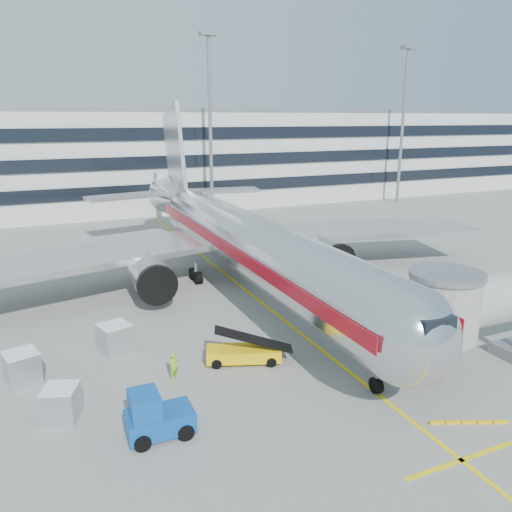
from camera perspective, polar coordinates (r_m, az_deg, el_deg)
name	(u,v)px	position (r m, az deg, el deg)	size (l,w,h in m)	color
ground	(303,335)	(34.36, 5.39, -9.01)	(180.00, 180.00, 0.00)	gray
lead_in_line	(246,290)	(42.70, -1.15, -3.94)	(0.25, 70.00, 0.01)	yellow
stop_bar	(461,460)	(24.81, 22.42, -20.78)	(6.00, 0.25, 0.01)	yellow
main_jet	(238,238)	(43.04, -2.06, 2.08)	(50.95, 48.70, 16.06)	silver
terminal	(134,158)	(86.76, -13.73, 10.83)	(150.00, 24.25, 15.60)	silver
light_mast_centre	(210,113)	(73.06, -5.28, 15.96)	(2.40, 1.20, 25.45)	gray
light_mast_east	(403,114)	(89.95, 16.50, 15.32)	(2.40, 1.20, 25.45)	gray
belt_loader	(244,352)	(30.51, -1.43, -10.94)	(4.75, 3.03, 2.23)	yellow
baggage_tug	(155,417)	(24.45, -11.45, -17.56)	(3.08, 2.00, 2.30)	#0D4699
cargo_container_left	(22,367)	(31.06, -25.15, -11.45)	(2.06, 2.06, 1.81)	#A7A9AE
cargo_container_right	(115,338)	(32.82, -15.83, -9.01)	(2.17, 2.17, 1.84)	#A7A9AE
cargo_container_front	(61,403)	(26.99, -21.38, -15.37)	(2.05, 2.05, 1.68)	#A7A9AE
ramp_worker	(174,367)	(28.91, -9.36, -12.36)	(0.59, 0.38, 1.60)	#81DA17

